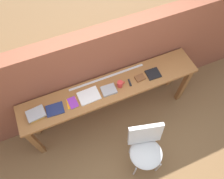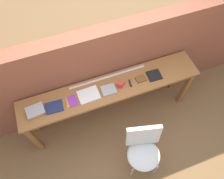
{
  "view_description": "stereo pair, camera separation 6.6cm",
  "coord_description": "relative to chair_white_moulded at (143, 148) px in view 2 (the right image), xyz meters",
  "views": [
    {
      "loc": [
        -0.57,
        -1.09,
        3.38
      ],
      "look_at": [
        0.0,
        0.25,
        0.9
      ],
      "focal_mm": 35.0,
      "sensor_mm": 36.0,
      "label": 1
    },
    {
      "loc": [
        -0.51,
        -1.12,
        3.38
      ],
      "look_at": [
        0.0,
        0.25,
        0.9
      ],
      "focal_mm": 35.0,
      "sensor_mm": 36.0,
      "label": 2
    }
  ],
  "objects": [
    {
      "name": "magazine_cycling",
      "position": [
        -0.92,
        0.8,
        0.36
      ],
      "size": [
        0.23,
        0.18,
        0.02
      ],
      "primitive_type": "cube",
      "rotation": [
        0.0,
        0.0,
        -0.07
      ],
      "color": "navy",
      "rests_on": "sideboard"
    },
    {
      "name": "multitool_folded",
      "position": [
        0.12,
        0.79,
        0.36
      ],
      "size": [
        0.04,
        0.11,
        0.02
      ],
      "primitive_type": "cube",
      "rotation": [
        0.0,
        0.0,
        -0.13
      ],
      "color": "black",
      "rests_on": "sideboard"
    },
    {
      "name": "ground_plane",
      "position": [
        -0.15,
        0.53,
        -0.53
      ],
      "size": [
        40.0,
        40.0,
        0.0
      ],
      "primitive_type": "plane",
      "color": "brown"
    },
    {
      "name": "brick_wall_back",
      "position": [
        -0.15,
        1.17,
        0.27
      ],
      "size": [
        6.0,
        0.2,
        1.6
      ],
      "primitive_type": "cube",
      "color": "brown",
      "rests_on": "ground"
    },
    {
      "name": "book_repair_rightmost",
      "position": [
        0.47,
        0.79,
        0.36
      ],
      "size": [
        0.19,
        0.18,
        0.02
      ],
      "primitive_type": "cube",
      "rotation": [
        0.0,
        0.0,
        -0.04
      ],
      "color": "black",
      "rests_on": "sideboard"
    },
    {
      "name": "book_open_centre",
      "position": [
        -0.46,
        0.81,
        0.36
      ],
      "size": [
        0.28,
        0.22,
        0.02
      ],
      "primitive_type": "cube",
      "rotation": [
        0.0,
        0.0,
        0.03
      ],
      "color": "white",
      "rests_on": "sideboard"
    },
    {
      "name": "chair_white_moulded",
      "position": [
        0.0,
        0.0,
        0.0
      ],
      "size": [
        0.54,
        0.55,
        0.89
      ],
      "color": "silver",
      "rests_on": "ground"
    },
    {
      "name": "ruler_metal_back_edge",
      "position": [
        -0.13,
        1.0,
        0.35
      ],
      "size": [
        1.09,
        0.03,
        0.0
      ],
      "primitive_type": "cube",
      "color": "silver",
      "rests_on": "sideboard"
    },
    {
      "name": "leather_journal_brown",
      "position": [
        0.28,
        0.8,
        0.37
      ],
      "size": [
        0.14,
        0.11,
        0.02
      ],
      "primitive_type": "cube",
      "rotation": [
        0.0,
        0.0,
        0.07
      ],
      "color": "brown",
      "rests_on": "sideboard"
    },
    {
      "name": "book_grey_hardcover",
      "position": [
        -0.19,
        0.79,
        0.37
      ],
      "size": [
        0.2,
        0.16,
        0.03
      ],
      "primitive_type": "cube",
      "rotation": [
        0.0,
        0.0,
        -0.03
      ],
      "color": "#9E9EA3",
      "rests_on": "sideboard"
    },
    {
      "name": "mug",
      "position": [
        -0.02,
        0.8,
        0.4
      ],
      "size": [
        0.11,
        0.08,
        0.09
      ],
      "color": "red",
      "rests_on": "sideboard"
    },
    {
      "name": "pamphlet_pile_colourful",
      "position": [
        -0.7,
        0.8,
        0.36
      ],
      "size": [
        0.15,
        0.17,
        0.01
      ],
      "color": "green",
      "rests_on": "sideboard"
    },
    {
      "name": "book_stack_leftmost",
      "position": [
        -1.16,
        0.81,
        0.38
      ],
      "size": [
        0.23,
        0.18,
        0.06
      ],
      "color": "gold",
      "rests_on": "sideboard"
    },
    {
      "name": "sideboard",
      "position": [
        -0.15,
        0.83,
        0.21
      ],
      "size": [
        2.5,
        0.44,
        0.88
      ],
      "color": "#996033",
      "rests_on": "ground"
    }
  ]
}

